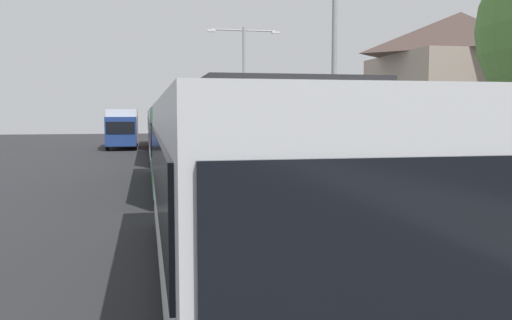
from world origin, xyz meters
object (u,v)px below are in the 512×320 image
(bus_lead, at_px, (238,187))
(box_truck_oncoming, at_px, (123,127))
(bus_second_in_line, at_px, (184,143))
(streetlamp_far, at_px, (244,77))
(streetlamp_mid, at_px, (334,53))
(bus_fourth_in_line, at_px, (163,126))
(white_suv, at_px, (348,183))
(bus_middle, at_px, (170,132))

(bus_lead, relative_size, box_truck_oncoming, 1.48)
(bus_second_in_line, relative_size, streetlamp_far, 1.24)
(bus_second_in_line, bearing_deg, streetlamp_mid, -19.44)
(box_truck_oncoming, bearing_deg, streetlamp_mid, -71.42)
(bus_fourth_in_line, bearing_deg, streetlamp_far, -60.43)
(bus_lead, height_order, streetlamp_far, streetlamp_far)
(streetlamp_mid, bearing_deg, white_suv, -106.01)
(bus_fourth_in_line, bearing_deg, bus_middle, -90.00)
(bus_lead, height_order, streetlamp_mid, streetlamp_mid)
(bus_lead, bearing_deg, bus_second_in_line, 90.00)
(bus_lead, xyz_separation_m, bus_second_in_line, (-0.00, 12.54, -0.00))
(bus_second_in_line, bearing_deg, white_suv, -64.71)
(white_suv, bearing_deg, bus_middle, 100.09)
(white_suv, xyz_separation_m, box_truck_oncoming, (-7.00, 31.80, 0.67))
(box_truck_oncoming, bearing_deg, bus_middle, -73.32)
(bus_second_in_line, bearing_deg, bus_middle, 90.00)
(white_suv, bearing_deg, box_truck_oncoming, 102.41)
(bus_fourth_in_line, xyz_separation_m, box_truck_oncoming, (-3.30, -2.25, 0.01))
(white_suv, distance_m, box_truck_oncoming, 32.57)
(white_suv, xyz_separation_m, streetlamp_mid, (1.70, 5.92, 4.02))
(bus_second_in_line, xyz_separation_m, white_suv, (3.70, -7.83, -0.65))
(bus_lead, relative_size, bus_middle, 0.93)
(bus_fourth_in_line, distance_m, streetlamp_mid, 28.85)
(bus_fourth_in_line, bearing_deg, box_truck_oncoming, -145.68)
(bus_fourth_in_line, bearing_deg, streetlamp_mid, -79.14)
(streetlamp_far, bearing_deg, bus_middle, -145.16)
(box_truck_oncoming, height_order, streetlamp_far, streetlamp_far)
(bus_fourth_in_line, height_order, white_suv, bus_fourth_in_line)
(box_truck_oncoming, xyz_separation_m, streetlamp_far, (8.70, -7.26, 3.66))
(box_truck_oncoming, bearing_deg, white_suv, -77.59)
(white_suv, relative_size, box_truck_oncoming, 0.69)
(bus_fourth_in_line, relative_size, streetlamp_mid, 1.52)
(bus_second_in_line, xyz_separation_m, streetlamp_far, (5.40, 16.72, 3.68))
(bus_fourth_in_line, xyz_separation_m, white_suv, (3.70, -34.06, -0.66))
(streetlamp_mid, bearing_deg, box_truck_oncoming, 108.58)
(streetlamp_mid, distance_m, streetlamp_far, 18.62)
(bus_middle, height_order, streetlamp_mid, streetlamp_mid)
(bus_lead, xyz_separation_m, bus_fourth_in_line, (0.00, 38.77, 0.00))
(streetlamp_far, bearing_deg, streetlamp_mid, -90.00)
(bus_second_in_line, height_order, bus_middle, same)
(bus_lead, xyz_separation_m, bus_middle, (0.00, 25.50, 0.00))
(box_truck_oncoming, relative_size, streetlamp_mid, 0.92)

